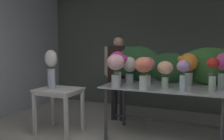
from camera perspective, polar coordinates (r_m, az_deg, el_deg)
ground_plane at (r=4.49m, az=7.41°, el=-13.67°), size 7.82×7.82×0.00m
wall_back at (r=5.95m, az=12.34°, el=4.28°), size 5.92×0.12×2.67m
wall_left at (r=5.78m, az=-21.92°, el=3.92°), size 0.12×3.67×2.67m
display_table_glass at (r=4.12m, az=11.55°, el=-5.16°), size 1.86×0.98×0.85m
side_table_white at (r=4.44m, az=-11.56°, el=-5.35°), size 0.69×0.59×0.75m
florist at (r=4.99m, az=1.41°, el=0.22°), size 0.59×0.24×1.63m
foliage_backdrop at (r=4.42m, az=12.96°, el=0.95°), size 2.05×0.26×0.60m
vase_peach_roses at (r=3.90m, az=11.52°, el=-0.10°), size 0.23×0.23×0.40m
vase_fuchsia_peonies at (r=4.06m, az=23.02°, el=0.52°), size 0.21×0.21×0.52m
vase_coral_stock at (r=3.72m, az=6.87°, el=0.33°), size 0.26×0.26×0.47m
vase_sunset_lilies at (r=4.16m, az=16.34°, el=0.97°), size 0.32×0.28×0.51m
vase_blush_hydrangea at (r=3.88m, az=0.89°, el=0.83°), size 0.27×0.26×0.50m
vase_ivory_ranunculus at (r=4.36m, az=3.82°, el=0.57°), size 0.24×0.22×0.43m
vase_rosy_dahlias at (r=4.14m, az=7.80°, el=0.68°), size 0.24×0.23×0.44m
vase_lilac_freesia at (r=3.69m, az=15.30°, el=-0.50°), size 0.18×0.18×0.43m
vase_scarlet_tulips at (r=3.82m, az=21.11°, el=-0.37°), size 0.17×0.17×0.46m
vase_magenta_carnations at (r=4.17m, az=1.27°, el=1.59°), size 0.30×0.26×0.53m
vase_white_roses_tall at (r=4.45m, az=-13.15°, el=0.77°), size 0.21×0.21×0.64m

